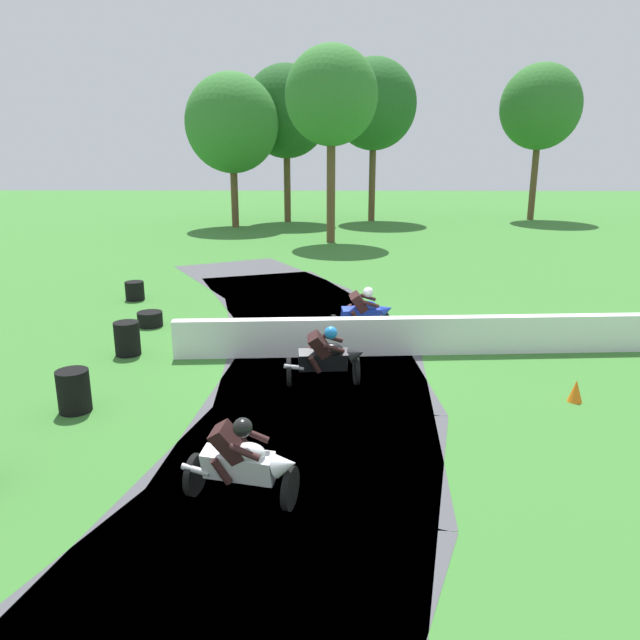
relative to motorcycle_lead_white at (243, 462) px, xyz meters
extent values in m
plane|color=#38752D|center=(0.98, 6.32, -0.65)|extent=(120.00, 120.00, 0.00)
cube|color=#47474C|center=(0.43, -0.06, -0.64)|extent=(5.81, 7.85, 0.01)
cube|color=#47474C|center=(0.91, 3.11, -0.64)|extent=(4.90, 7.39, 0.01)
cube|color=#47474C|center=(0.93, 6.32, -0.64)|extent=(4.82, 7.34, 0.01)
cube|color=#47474C|center=(0.48, 9.49, -0.64)|extent=(5.74, 7.82, 0.01)
cube|color=#47474C|center=(-0.41, 12.58, -0.64)|extent=(6.54, 8.14, 0.01)
cube|color=#47474C|center=(-1.73, 15.50, -0.64)|extent=(7.21, 8.29, 0.01)
cube|color=white|center=(5.65, 6.63, -0.20)|extent=(16.29, 1.38, 0.90)
cylinder|color=black|center=(0.63, -0.06, -0.36)|extent=(0.26, 0.72, 0.72)
cylinder|color=black|center=(-0.73, 0.27, -0.36)|extent=(0.26, 0.72, 0.72)
cube|color=silver|center=(-0.07, 0.03, -0.06)|extent=(1.06, 0.60, 0.45)
ellipsoid|color=silver|center=(0.09, -0.07, 0.19)|extent=(0.51, 0.42, 0.30)
cone|color=silver|center=(0.58, -0.16, 0.05)|extent=(0.47, 0.44, 0.47)
cylinder|color=#B2B2B7|center=(-0.67, 0.08, -0.17)|extent=(0.42, 0.19, 0.17)
cube|color=#331919|center=(-0.17, -0.03, 0.31)|extent=(0.57, 0.39, 0.62)
sphere|color=black|center=(0.03, -0.15, 0.58)|extent=(0.26, 0.26, 0.26)
cylinder|color=#331919|center=(0.14, 0.06, 0.37)|extent=(0.44, 0.17, 0.24)
cylinder|color=#331919|center=(0.06, -0.28, 0.29)|extent=(0.44, 0.17, 0.24)
cylinder|color=#331919|center=(-0.20, 0.24, 0.00)|extent=(0.30, 0.18, 0.42)
cylinder|color=#331919|center=(-0.29, -0.10, -0.09)|extent=(0.30, 0.18, 0.42)
cylinder|color=black|center=(1.72, 4.51, -0.36)|extent=(0.15, 0.76, 0.75)
cylinder|color=black|center=(0.32, 4.40, -0.36)|extent=(0.15, 0.76, 0.75)
cube|color=black|center=(1.03, 4.37, -0.08)|extent=(1.03, 0.47, 0.47)
ellipsoid|color=black|center=(1.21, 4.30, 0.17)|extent=(0.47, 0.37, 0.31)
cone|color=black|center=(1.71, 4.38, 0.04)|extent=(0.41, 0.41, 0.48)
cylinder|color=#B2B2B7|center=(0.43, 4.23, -0.19)|extent=(0.42, 0.16, 0.18)
cube|color=#331919|center=(0.96, 4.24, 0.29)|extent=(0.51, 0.46, 0.63)
sphere|color=#1E7FE0|center=(1.18, 4.18, 0.56)|extent=(0.26, 0.26, 0.26)
cylinder|color=#331919|center=(1.22, 4.43, 0.37)|extent=(0.43, 0.18, 0.24)
cylinder|color=#331919|center=(1.25, 4.09, 0.26)|extent=(0.43, 0.18, 0.24)
cylinder|color=#331919|center=(0.83, 4.52, 0.00)|extent=(0.27, 0.23, 0.42)
cylinder|color=#331919|center=(0.86, 4.17, -0.11)|extent=(0.27, 0.23, 0.42)
cylinder|color=black|center=(2.63, 8.08, -0.36)|extent=(0.23, 0.74, 0.74)
cylinder|color=black|center=(1.26, 7.81, -0.36)|extent=(0.23, 0.74, 0.74)
cube|color=#1E38B2|center=(1.96, 7.86, -0.07)|extent=(1.05, 0.56, 0.46)
ellipsoid|color=#1E38B2|center=(2.15, 7.83, 0.18)|extent=(0.50, 0.41, 0.31)
cone|color=#1E38B2|center=(2.64, 7.96, 0.05)|extent=(0.43, 0.43, 0.47)
cylinder|color=#B2B2B7|center=(1.39, 7.66, -0.18)|extent=(0.42, 0.20, 0.18)
cube|color=#331919|center=(1.90, 7.75, 0.30)|extent=(0.53, 0.45, 0.62)
sphere|color=white|center=(2.13, 7.71, 0.57)|extent=(0.26, 0.26, 0.26)
cylinder|color=#331919|center=(2.15, 7.96, 0.37)|extent=(0.43, 0.21, 0.24)
cylinder|color=#331919|center=(2.21, 7.62, 0.27)|extent=(0.43, 0.21, 0.24)
cylinder|color=#331919|center=(1.75, 8.00, 0.00)|extent=(0.27, 0.24, 0.42)
cylinder|color=#331919|center=(1.82, 7.65, -0.10)|extent=(0.27, 0.24, 0.42)
cylinder|color=black|center=(-3.57, 3.05, -0.55)|extent=(0.59, 0.59, 0.20)
cylinder|color=black|center=(-3.57, 3.05, -0.35)|extent=(0.59, 0.59, 0.20)
cylinder|color=black|center=(-3.57, 3.05, -0.15)|extent=(0.59, 0.59, 0.20)
cylinder|color=black|center=(-3.57, 3.05, 0.05)|extent=(0.59, 0.59, 0.20)
cylinder|color=black|center=(-3.63, 6.29, -0.55)|extent=(0.59, 0.59, 0.20)
cylinder|color=black|center=(-3.63, 6.29, -0.35)|extent=(0.59, 0.59, 0.20)
cylinder|color=black|center=(-3.63, 6.29, -0.15)|extent=(0.59, 0.59, 0.20)
cylinder|color=black|center=(-3.63, 6.29, 0.05)|extent=(0.59, 0.59, 0.20)
cylinder|color=black|center=(-3.80, 8.72, -0.55)|extent=(0.68, 0.68, 0.20)
cylinder|color=black|center=(-3.80, 8.72, -0.35)|extent=(0.68, 0.68, 0.20)
cylinder|color=black|center=(-5.15, 11.75, -0.55)|extent=(0.60, 0.60, 0.20)
cylinder|color=black|center=(-5.15, 11.75, -0.35)|extent=(0.60, 0.60, 0.20)
cylinder|color=black|center=(-5.15, 11.75, -0.15)|extent=(0.60, 0.60, 0.20)
cone|color=orange|center=(5.91, 3.64, -0.43)|extent=(0.28, 0.28, 0.44)
cylinder|color=brown|center=(1.21, 24.65, 2.01)|extent=(0.44, 0.44, 5.31)
ellipsoid|color=#33752D|center=(1.21, 24.65, 6.63)|extent=(4.62, 4.62, 4.85)
cylinder|color=brown|center=(-1.68, 34.00, 1.70)|extent=(0.44, 0.44, 4.69)
ellipsoid|color=#1E511E|center=(-1.68, 34.00, 6.42)|extent=(5.58, 5.58, 5.86)
cylinder|color=brown|center=(15.14, 35.59, 1.95)|extent=(0.44, 0.44, 5.20)
ellipsoid|color=#2D6B28|center=(15.14, 35.59, 6.80)|extent=(5.29, 5.29, 5.55)
cylinder|color=brown|center=(4.01, 34.76, 1.95)|extent=(0.44, 0.44, 5.20)
ellipsoid|color=#235B23|center=(4.01, 34.76, 6.92)|extent=(5.57, 5.57, 5.85)
cylinder|color=brown|center=(-4.79, 31.16, 1.28)|extent=(0.44, 0.44, 3.85)
ellipsoid|color=#33752D|center=(-4.79, 31.16, 5.59)|extent=(5.62, 5.62, 5.90)
camera|label=1|loc=(1.15, -7.34, 4.05)|focal=34.15mm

